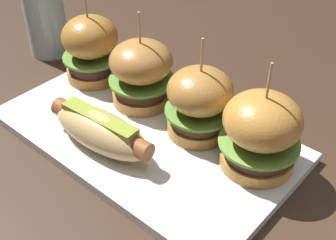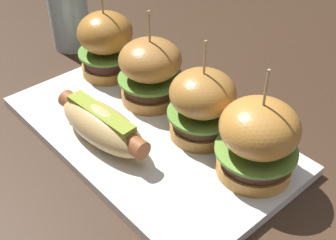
{
  "view_description": "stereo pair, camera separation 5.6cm",
  "coord_description": "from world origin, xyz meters",
  "views": [
    {
      "loc": [
        0.33,
        -0.34,
        0.4
      ],
      "look_at": [
        0.04,
        0.0,
        0.05
      ],
      "focal_mm": 47.77,
      "sensor_mm": 36.0,
      "label": 1
    },
    {
      "loc": [
        0.37,
        -0.3,
        0.4
      ],
      "look_at": [
        0.04,
        0.0,
        0.05
      ],
      "focal_mm": 47.77,
      "sensor_mm": 36.0,
      "label": 2
    }
  ],
  "objects": [
    {
      "name": "ground_plane",
      "position": [
        0.0,
        0.0,
        0.0
      ],
      "size": [
        3.0,
        3.0,
        0.0
      ],
      "primitive_type": "plane",
      "color": "#382619"
    },
    {
      "name": "hot_dog",
      "position": [
        -0.02,
        -0.06,
        0.04
      ],
      "size": [
        0.16,
        0.07,
        0.05
      ],
      "color": "tan",
      "rests_on": "platter_main"
    },
    {
      "name": "slider_center_left",
      "position": [
        -0.05,
        0.05,
        0.06
      ],
      "size": [
        0.1,
        0.1,
        0.14
      ],
      "color": "#B17638",
      "rests_on": "platter_main"
    },
    {
      "name": "slider_far_right",
      "position": [
        0.15,
        0.04,
        0.07
      ],
      "size": [
        0.1,
        0.1,
        0.15
      ],
      "color": "#C58337",
      "rests_on": "platter_main"
    },
    {
      "name": "slider_far_left",
      "position": [
        -0.16,
        0.05,
        0.07
      ],
      "size": [
        0.09,
        0.09,
        0.15
      ],
      "color": "#B0742E",
      "rests_on": "platter_main"
    },
    {
      "name": "platter_main",
      "position": [
        0.0,
        0.0,
        0.01
      ],
      "size": [
        0.41,
        0.23,
        0.01
      ],
      "primitive_type": "cube",
      "color": "white",
      "rests_on": "ground"
    },
    {
      "name": "water_glass",
      "position": [
        -0.3,
        0.07,
        0.06
      ],
      "size": [
        0.07,
        0.07,
        0.13
      ],
      "primitive_type": "cylinder",
      "color": "silver",
      "rests_on": "ground"
    },
    {
      "name": "slider_center_right",
      "position": [
        0.05,
        0.05,
        0.06
      ],
      "size": [
        0.09,
        0.09,
        0.14
      ],
      "color": "#B27835",
      "rests_on": "platter_main"
    }
  ]
}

